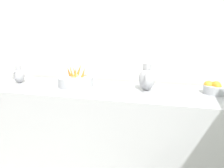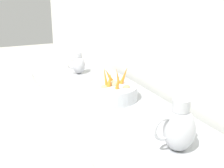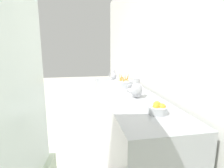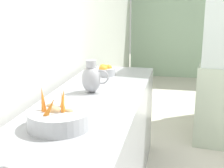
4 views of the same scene
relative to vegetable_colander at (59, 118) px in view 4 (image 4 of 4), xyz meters
The scene contains 5 objects.
tile_wall_left 1.16m from the vegetable_colander, 114.51° to the left, with size 0.10×8.39×3.00m, color silver.
prep_counter 0.67m from the vegetable_colander, 85.28° to the left, with size 0.70×2.62×0.90m, color #9EA0A5.
vegetable_colander is the anchor object (origin of this frame).
orange_bowl 1.30m from the vegetable_colander, 91.53° to the left, with size 0.18×0.18×0.11m.
metal_pitcher_tall 0.72m from the vegetable_colander, 90.71° to the left, with size 0.21×0.15×0.25m.
Camera 4 is at (-0.91, -2.15, 1.57)m, focal length 49.74 mm.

